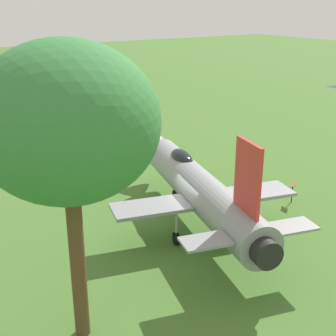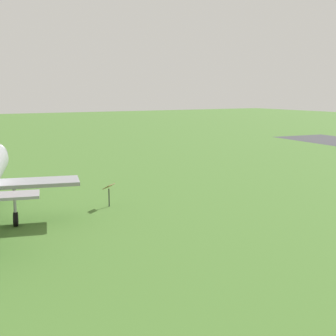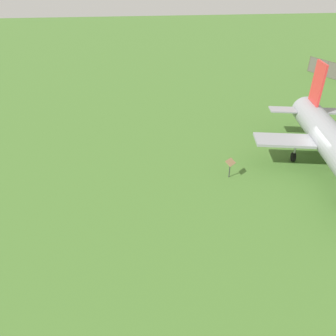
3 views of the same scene
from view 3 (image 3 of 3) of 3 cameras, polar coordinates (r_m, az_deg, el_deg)
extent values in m
plane|color=#47722D|center=(21.39, 26.60, -0.55)|extent=(200.00, 200.00, 0.00)
cylinder|color=gray|center=(20.55, 27.87, 4.10)|extent=(4.62, 11.54, 1.80)
cylinder|color=black|center=(25.73, 23.51, 10.17)|extent=(1.20, 0.85, 1.08)
cube|color=red|center=(23.63, 25.72, 13.81)|extent=(0.59, 1.78, 2.71)
cube|color=gray|center=(20.25, 20.39, 4.78)|extent=(3.74, 2.53, 0.16)
cube|color=gray|center=(25.28, 28.19, 9.14)|extent=(2.02, 1.52, 0.10)
cube|color=gray|center=(24.10, 20.23, 9.98)|extent=(2.02, 1.52, 0.10)
cylinder|color=#A5A8AD|center=(21.33, 22.33, 3.61)|extent=(0.12, 0.12, 1.48)
cylinder|color=black|center=(21.65, 21.94, 1.88)|extent=(0.33, 0.63, 0.60)
cylinder|color=#4C4238|center=(43.77, 27.06, 15.85)|extent=(0.08, 0.08, 1.88)
cylinder|color=#4C4238|center=(45.75, 24.41, 16.99)|extent=(0.08, 0.08, 1.88)
cylinder|color=#333333|center=(18.71, 11.20, -0.46)|extent=(0.06, 0.06, 0.90)
cube|color=olive|center=(18.42, 11.37, 1.06)|extent=(0.72, 0.68, 0.25)
camera|label=1|loc=(38.60, 33.33, 27.05)|focal=48.82mm
camera|label=2|loc=(38.49, 13.70, 23.73)|focal=48.73mm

